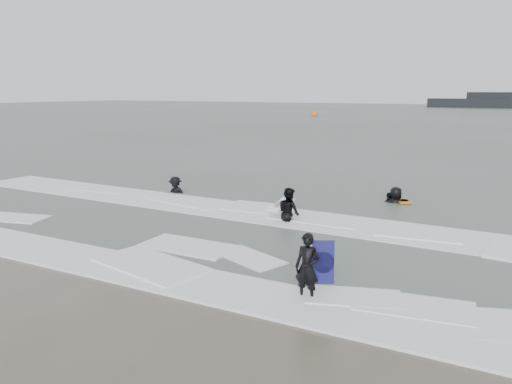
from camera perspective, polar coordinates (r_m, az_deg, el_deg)
The scene contains 11 objects.
ground at distance 13.41m, azimuth -10.51°, elevation -8.38°, with size 320.00×320.00×0.00m, color brown.
sea at distance 90.15m, azimuth 23.97°, elevation 7.73°, with size 320.00×320.00×0.00m, color #47544C.
surfer_centre at distance 11.28m, azimuth 5.78°, elevation -12.17°, with size 0.56×0.37×1.54m, color black.
surfer_wading at distance 17.49m, azimuth 3.75°, elevation -3.47°, with size 0.87×0.68×1.79m, color black.
surfer_breaker at distance 22.44m, azimuth -9.17°, elevation -0.23°, with size 1.06×0.61×1.64m, color black.
surfer_right_near at distance 21.17m, azimuth 14.98°, elevation -1.19°, with size 0.92×0.38×1.58m, color black.
surfer_right_far at distance 21.04m, azimuth 15.64°, elevation -1.30°, with size 0.90×0.59×1.85m, color black.
surf_foam at distance 16.27m, azimuth -2.22°, elevation -4.46°, with size 30.03×9.06×0.09m.
bodyboards at distance 16.59m, azimuth 9.68°, elevation -2.66°, with size 4.46×11.19×1.25m.
buoy at distance 88.34m, azimuth 6.69°, elevation 8.81°, with size 1.00×1.00×1.65m.
vessel_horizon at distance 142.52m, azimuth 25.07°, elevation 9.27°, with size 29.50×5.27×4.00m.
Camera 1 is at (8.11, -9.67, 4.53)m, focal length 35.00 mm.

